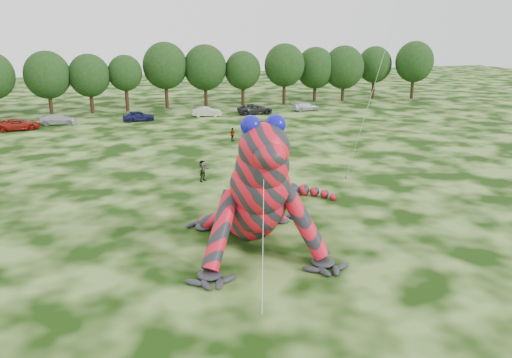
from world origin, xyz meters
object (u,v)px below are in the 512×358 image
at_px(tree_13, 284,74).
at_px(tree_17, 414,70).
at_px(car_3, 58,119).
at_px(car_4, 139,116).
at_px(spectator_5, 203,171).
at_px(spectator_2, 251,137).
at_px(tree_11, 205,76).
at_px(tree_15, 344,73).
at_px(inflatable_gecko, 247,171).
at_px(spectator_3, 232,134).
at_px(car_5, 207,112).
at_px(tree_7, 48,83).
at_px(car_6, 255,109).
at_px(tree_12, 243,78).
at_px(car_2, 18,124).
at_px(tree_9, 126,83).
at_px(tree_16, 374,72).
at_px(tree_8, 90,84).
at_px(tree_10, 166,75).
at_px(tree_14, 315,74).
at_px(car_7, 306,106).

distance_m(tree_13, tree_17, 24.82).
bearing_deg(car_3, car_4, -87.81).
distance_m(spectator_5, spectator_2, 14.42).
distance_m(tree_11, tree_15, 24.69).
bearing_deg(inflatable_gecko, spectator_3, 81.49).
relative_size(tree_13, car_5, 2.37).
bearing_deg(tree_7, car_6, -14.74).
height_order(tree_13, car_5, tree_13).
relative_size(tree_13, spectator_3, 6.39).
bearing_deg(spectator_5, tree_13, 18.13).
relative_size(tree_12, car_2, 1.67).
bearing_deg(tree_9, tree_13, -0.48).
bearing_deg(car_2, tree_7, -26.08).
bearing_deg(tree_16, tree_8, -177.25).
height_order(tree_17, spectator_2, tree_17).
height_order(tree_7, car_3, tree_7).
xyz_separation_m(tree_10, tree_11, (6.39, -0.38, -0.22)).
xyz_separation_m(tree_8, spectator_3, (15.87, -24.99, -3.68)).
bearing_deg(tree_14, car_4, -161.20).
xyz_separation_m(tree_14, tree_15, (5.01, -0.95, 0.12)).
relative_size(car_4, car_6, 0.83).
relative_size(car_5, spectator_5, 2.29).
bearing_deg(tree_11, car_6, -57.92).
xyz_separation_m(car_4, car_5, (10.00, 1.05, -0.05)).
xyz_separation_m(tree_7, tree_9, (11.15, 0.54, -0.40)).
xyz_separation_m(tree_17, car_7, (-23.82, -6.85, -4.51)).
distance_m(tree_15, car_4, 37.88).
relative_size(inflatable_gecko, spectator_5, 9.15).
relative_size(tree_11, spectator_3, 6.36).
xyz_separation_m(tree_9, tree_14, (32.40, 1.38, 0.36)).
relative_size(tree_11, spectator_5, 5.40).
bearing_deg(car_5, tree_14, -54.30).
bearing_deg(inflatable_gecko, tree_15, 61.76).
distance_m(tree_7, tree_17, 62.03).
distance_m(tree_12, car_7, 11.98).
xyz_separation_m(tree_14, car_4, (-31.37, -10.68, -3.95)).
xyz_separation_m(inflatable_gecko, tree_17, (46.00, 51.22, 0.88)).
xyz_separation_m(tree_13, car_5, (-15.04, -8.03, -4.36)).
distance_m(inflatable_gecko, tree_16, 66.85).
bearing_deg(spectator_3, tree_12, 39.03).
bearing_deg(spectator_5, car_3, 71.03).
bearing_deg(tree_11, tree_13, -4.58).
distance_m(tree_17, car_2, 66.17).
bearing_deg(tree_12, tree_8, -178.22).
height_order(inflatable_gecko, car_6, inflatable_gecko).
bearing_deg(spectator_2, inflatable_gecko, -16.13).
relative_size(tree_7, tree_14, 1.01).
xyz_separation_m(car_2, car_5, (25.34, 2.85, -0.04)).
distance_m(tree_7, car_4, 15.52).
xyz_separation_m(tree_10, tree_15, (31.08, -0.81, -0.44)).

